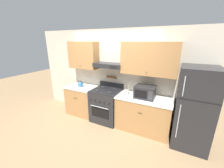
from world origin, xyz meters
name	(u,v)px	position (x,y,z in m)	size (l,w,h in m)	color
ground_plane	(101,125)	(0.00, 0.00, 0.00)	(16.00, 16.00, 0.00)	#937551
wall_back	(114,69)	(0.10, 0.64, 1.47)	(5.20, 0.46, 2.55)	beige
counter_left	(83,100)	(-0.86, 0.35, 0.45)	(0.94, 0.68, 0.89)	#AD7A47
counter_right	(143,114)	(1.07, 0.35, 0.45)	(1.35, 0.68, 0.89)	#AD7A47
stove_range	(106,105)	(0.00, 0.32, 0.47)	(0.78, 0.73, 1.06)	#232326
refrigerator	(194,108)	(2.13, 0.29, 0.88)	(0.70, 0.78, 1.76)	#232326
tea_kettle	(80,84)	(-0.90, 0.33, 0.97)	(0.20, 0.15, 0.20)	teal
microwave	(145,92)	(1.07, 0.35, 1.04)	(0.48, 0.38, 0.30)	#232326
utensil_crock	(127,92)	(0.60, 0.33, 0.97)	(0.11, 0.11, 0.29)	silver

